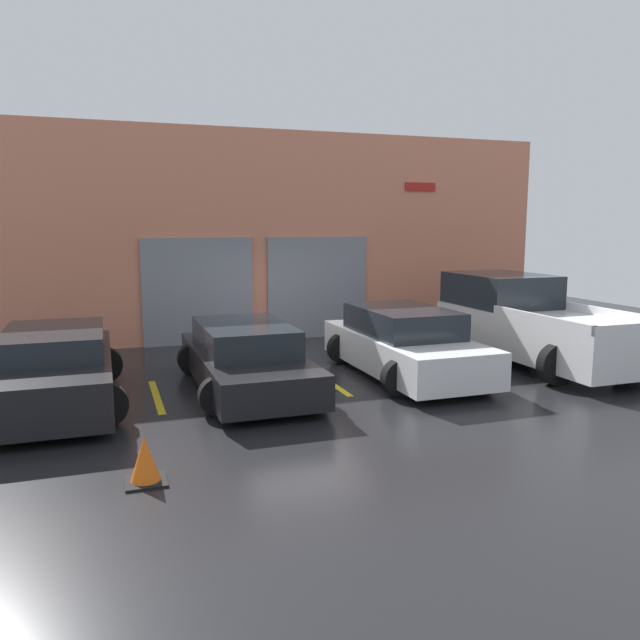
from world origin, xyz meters
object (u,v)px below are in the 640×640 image
sedan_white (404,344)px  sedan_side (55,369)px  traffic_cone (145,461)px  van_right (246,358)px  pickup_truck (529,322)px

sedan_white → sedan_side: size_ratio=0.98×
sedan_white → traffic_cone: bearing=-144.2°
van_right → sedan_white: bearing=-0.1°
pickup_truck → van_right: pickup_truck is taller
pickup_truck → traffic_cone: bearing=-154.2°
sedan_side → traffic_cone: (1.16, -3.70, -0.35)m
pickup_truck → sedan_side: (-9.46, -0.32, -0.23)m
sedan_white → sedan_side: sedan_white is taller
sedan_white → sedan_side: 6.31m
pickup_truck → sedan_side: pickup_truck is taller
sedan_white → van_right: bearing=179.9°
sedan_white → traffic_cone: (-5.14, -3.70, -0.37)m
pickup_truck → sedan_white: 3.18m
traffic_cone → pickup_truck: bearing=25.8°
traffic_cone → sedan_white: bearing=35.8°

